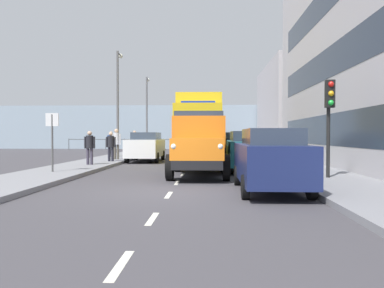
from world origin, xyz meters
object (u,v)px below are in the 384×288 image
(pedestrian_by_lamp, at_px, (134,141))
(pedestrian_couple_b, at_px, (111,142))
(pedestrian_strolling, at_px, (111,144))
(pedestrian_in_dark_coat, at_px, (116,141))
(car_white_oppositeside_0, at_px, (146,146))
(car_teal_kerbside_1, at_px, (248,150))
(lamp_post_far, at_px, (147,107))
(car_navy_kerbside_near, at_px, (270,159))
(car_black_kerbside_2, at_px, (237,146))
(pedestrian_near_railing, at_px, (90,145))
(street_sign, at_px, (52,132))
(traffic_light_near, at_px, (329,107))
(lorry_cargo_yellow, at_px, (200,126))
(lamp_post_promenade, at_px, (118,94))
(truck_vintage_orange, at_px, (199,145))

(pedestrian_by_lamp, bearing_deg, pedestrian_couple_b, 48.73)
(pedestrian_strolling, relative_size, pedestrian_by_lamp, 0.91)
(pedestrian_in_dark_coat, bearing_deg, car_white_oppositeside_0, -164.06)
(car_teal_kerbside_1, distance_m, lamp_post_far, 20.84)
(car_navy_kerbside_near, xyz_separation_m, car_white_oppositeside_0, (5.42, -12.06, 0.00))
(pedestrian_in_dark_coat, height_order, pedestrian_by_lamp, pedestrian_in_dark_coat)
(car_black_kerbside_2, distance_m, pedestrian_near_railing, 8.90)
(street_sign, bearing_deg, car_navy_kerbside_near, 153.03)
(pedestrian_near_railing, xyz_separation_m, pedestrian_strolling, (-0.40, -2.38, -0.02))
(car_teal_kerbside_1, bearing_deg, pedestrian_strolling, -27.91)
(traffic_light_near, bearing_deg, lorry_cargo_yellow, -65.08)
(pedestrian_near_railing, distance_m, pedestrian_strolling, 2.41)
(pedestrian_near_railing, relative_size, traffic_light_near, 0.50)
(car_white_oppositeside_0, distance_m, pedestrian_couple_b, 3.70)
(car_teal_kerbside_1, bearing_deg, pedestrian_near_railing, -10.11)
(traffic_light_near, xyz_separation_m, lamp_post_promenade, (10.01, -12.62, 1.80))
(car_teal_kerbside_1, relative_size, street_sign, 2.03)
(car_white_oppositeside_0, bearing_deg, truck_vintage_orange, 112.22)
(lorry_cargo_yellow, xyz_separation_m, lamp_post_promenade, (5.50, -2.91, 2.20))
(pedestrian_by_lamp, relative_size, street_sign, 0.77)
(pedestrian_in_dark_coat, bearing_deg, car_black_kerbside_2, -172.60)
(car_white_oppositeside_0, bearing_deg, lorry_cargo_yellow, 177.67)
(street_sign, bearing_deg, traffic_light_near, 170.34)
(pedestrian_in_dark_coat, bearing_deg, pedestrian_couple_b, -69.90)
(car_white_oppositeside_0, xyz_separation_m, pedestrian_in_dark_coat, (1.66, 0.47, 0.31))
(car_navy_kerbside_near, height_order, lamp_post_promenade, lamp_post_promenade)
(pedestrian_couple_b, bearing_deg, car_white_oppositeside_0, 137.89)
(pedestrian_by_lamp, bearing_deg, car_navy_kerbside_near, 113.30)
(car_white_oppositeside_0, xyz_separation_m, street_sign, (2.27, 8.14, 0.79))
(lamp_post_promenade, bearing_deg, lamp_post_far, -91.18)
(car_navy_kerbside_near, distance_m, car_teal_kerbside_1, 6.20)
(lorry_cargo_yellow, distance_m, pedestrian_by_lamp, 6.23)
(car_navy_kerbside_near, bearing_deg, street_sign, -26.97)
(lorry_cargo_yellow, distance_m, lamp_post_promenade, 6.60)
(lorry_cargo_yellow, distance_m, car_teal_kerbside_1, 6.26)
(pedestrian_by_lamp, distance_m, traffic_light_near, 16.58)
(traffic_light_near, relative_size, lamp_post_far, 0.47)
(pedestrian_in_dark_coat, bearing_deg, pedestrian_strolling, 93.72)
(pedestrian_by_lamp, bearing_deg, pedestrian_near_railing, 86.70)
(lorry_cargo_yellow, xyz_separation_m, street_sign, (5.45, 8.01, -0.39))
(pedestrian_strolling, relative_size, lamp_post_far, 0.23)
(car_white_oppositeside_0, xyz_separation_m, traffic_light_near, (-7.69, 9.84, 1.58))
(car_white_oppositeside_0, xyz_separation_m, pedestrian_couple_b, (2.74, -2.48, 0.23))
(car_navy_kerbside_near, relative_size, car_white_oppositeside_0, 0.95)
(car_black_kerbside_2, distance_m, pedestrian_strolling, 7.44)
(car_navy_kerbside_near, relative_size, pedestrian_by_lamp, 2.47)
(traffic_light_near, bearing_deg, lamp_post_far, -67.05)
(pedestrian_couple_b, height_order, pedestrian_by_lamp, pedestrian_by_lamp)
(lorry_cargo_yellow, height_order, car_teal_kerbside_1, lorry_cargo_yellow)
(car_black_kerbside_2, bearing_deg, truck_vintage_orange, 76.73)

